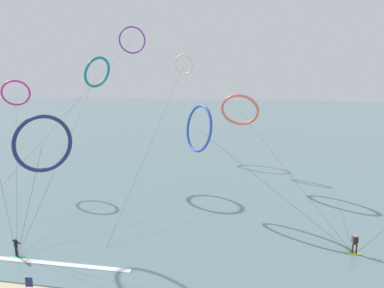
% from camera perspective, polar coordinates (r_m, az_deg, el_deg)
% --- Properties ---
extents(sea_water, '(400.00, 200.00, 0.08)m').
position_cam_1_polar(sea_water, '(119.93, 6.97, 4.34)').
color(sea_water, slate).
rests_on(sea_water, ground).
extents(surfer_lime, '(1.40, 0.63, 1.70)m').
position_cam_1_polar(surfer_lime, '(31.73, 26.12, -15.36)').
color(surfer_lime, '#8CC62D').
rests_on(surfer_lime, ground).
extents(surfer_emerald, '(1.40, 0.71, 1.70)m').
position_cam_1_polar(surfer_emerald, '(31.75, -27.89, -15.50)').
color(surfer_emerald, '#199351').
rests_on(surfer_emerald, ground).
extents(kite_navy, '(5.14, 3.52, 11.53)m').
position_cam_1_polar(kite_navy, '(29.53, -24.30, 0.15)').
color(kite_navy, navy).
rests_on(kite_navy, ground).
extents(kite_magenta, '(14.96, 20.47, 14.19)m').
position_cam_1_polar(kite_magenta, '(51.53, -27.94, 7.70)').
color(kite_magenta, '#CC288E').
rests_on(kite_magenta, ground).
extents(kite_violet, '(5.47, 44.54, 24.45)m').
position_cam_1_polar(kite_violet, '(70.59, -10.23, 17.09)').
color(kite_violet, purple).
rests_on(kite_violet, ground).
extents(kite_ivory, '(3.62, 33.12, 18.32)m').
position_cam_1_polar(kite_ivory, '(57.58, -1.44, 13.39)').
color(kite_ivory, silver).
rests_on(kite_ivory, ground).
extents(kite_coral, '(13.04, 19.62, 12.46)m').
position_cam_1_polar(kite_coral, '(45.12, 8.19, 5.75)').
color(kite_coral, '#EA7260').
rests_on(kite_coral, ground).
extents(kite_teal, '(5.31, 26.50, 17.46)m').
position_cam_1_polar(kite_teal, '(50.86, -15.92, 11.72)').
color(kite_teal, teal).
rests_on(kite_teal, ground).
extents(kite_cobalt, '(16.38, 10.45, 11.65)m').
position_cam_1_polar(kite_cobalt, '(36.07, 1.17, 2.67)').
color(kite_cobalt, '#2647B7').
rests_on(kite_cobalt, ground).
extents(wave_crest_mid, '(12.37, 0.59, 0.12)m').
position_cam_1_polar(wave_crest_mid, '(29.78, -22.32, -18.50)').
color(wave_crest_mid, white).
rests_on(wave_crest_mid, ground).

